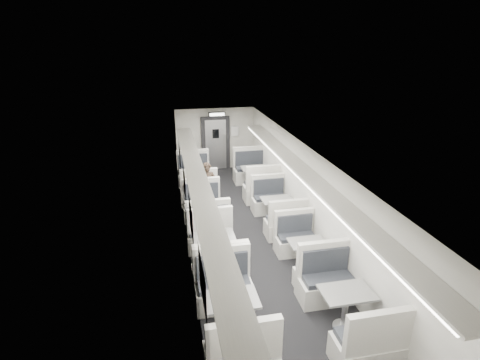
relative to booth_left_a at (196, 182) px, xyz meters
name	(u,v)px	position (x,y,z in m)	size (l,w,h in m)	color
room	(250,201)	(1.00, -3.60, 0.79)	(3.24, 12.24, 2.64)	black
booth_left_a	(196,182)	(0.00, 0.00, 0.00)	(1.12, 2.28, 1.22)	#B8B8AD
booth_left_b	(206,219)	(0.00, -2.72, -0.02)	(1.08, 2.19, 1.17)	#B8B8AD
booth_left_c	(214,251)	(0.00, -4.38, -0.01)	(1.11, 2.25, 1.20)	#B8B8AD
booth_left_d	(231,317)	(0.00, -6.54, -0.01)	(1.10, 2.24, 1.20)	#B8B8AD
booth_right_a	(256,179)	(2.00, -0.16, 0.01)	(1.16, 2.35, 1.26)	#B8B8AD
booth_right_b	(277,211)	(2.00, -2.60, -0.03)	(1.03, 2.09, 1.12)	#B8B8AD
booth_right_c	(306,255)	(2.00, -4.88, -0.06)	(0.97, 1.97, 1.05)	#B8B8AD
booth_right_d	(345,309)	(2.00, -6.75, -0.01)	(1.09, 2.21, 1.18)	#B8B8AD
passenger	(208,186)	(0.24, -1.28, 0.33)	(0.53, 0.35, 1.47)	black
window_a	(180,157)	(-0.49, -0.20, 0.94)	(0.02, 1.18, 0.84)	black
window_b	(184,182)	(-0.49, -2.40, 0.94)	(0.02, 1.18, 0.84)	black
window_c	(191,219)	(-0.49, -4.60, 0.94)	(0.02, 1.18, 0.84)	black
window_d	(203,283)	(-0.49, -6.80, 0.94)	(0.02, 1.18, 0.84)	black
luggage_rack_left	(199,181)	(-0.24, -3.90, 1.51)	(0.46, 10.40, 0.09)	#B8B8AD
luggage_rack_right	(305,174)	(2.24, -3.90, 1.51)	(0.46, 10.40, 0.09)	#B8B8AD
vestibule_door	(216,144)	(1.00, 2.34, 0.63)	(1.10, 0.13, 2.10)	black
exit_sign	(217,114)	(1.00, 1.85, 1.87)	(0.62, 0.12, 0.16)	black
wall_notice	(235,131)	(1.75, 2.32, 1.09)	(0.32, 0.02, 0.40)	silver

